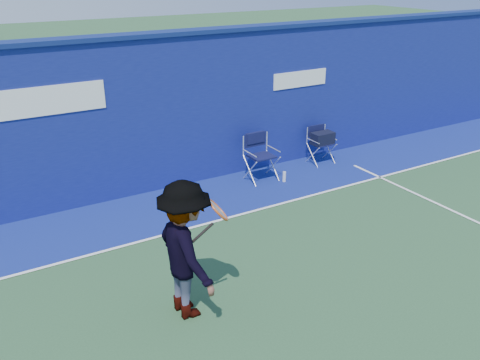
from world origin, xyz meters
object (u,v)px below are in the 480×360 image
water_bottle (284,177)px  directors_chair_left (261,165)px  directors_chair_right (321,148)px  tennis_player (186,250)px

water_bottle → directors_chair_left: bearing=134.4°
directors_chair_right → water_bottle: bearing=-159.8°
water_bottle → tennis_player: 4.68m
water_bottle → tennis_player: tennis_player is taller
directors_chair_left → directors_chair_right: size_ratio=1.16×
directors_chair_right → water_bottle: 1.48m
directors_chair_right → tennis_player: size_ratio=0.46×
directors_chair_left → water_bottle: 0.55m
directors_chair_left → water_bottle: size_ratio=4.34×
tennis_player → directors_chair_right: bearing=34.6°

